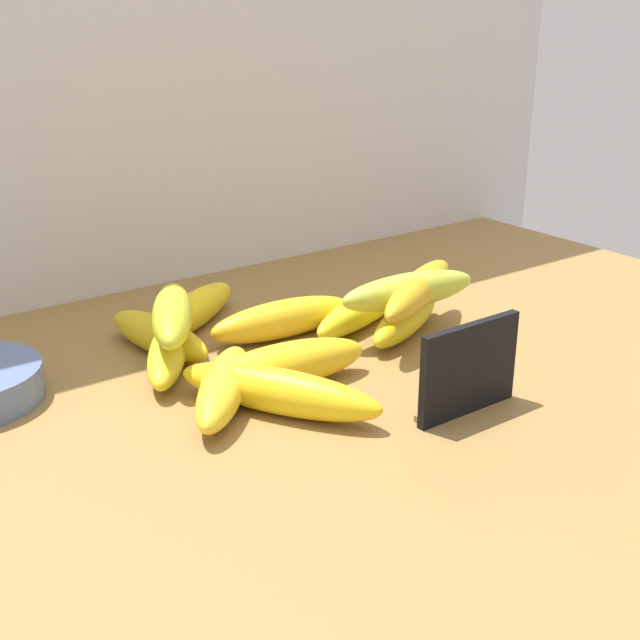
% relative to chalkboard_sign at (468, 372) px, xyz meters
% --- Properties ---
extents(counter_top, '(1.10, 0.76, 0.03)m').
position_rel_chalkboard_sign_xyz_m(counter_top, '(-0.02, 0.10, -0.05)').
color(counter_top, olive).
rests_on(counter_top, ground).
extents(back_wall, '(1.30, 0.02, 0.70)m').
position_rel_chalkboard_sign_xyz_m(back_wall, '(-0.02, 0.49, 0.28)').
color(back_wall, silver).
rests_on(back_wall, ground).
extents(chalkboard_sign, '(0.11, 0.02, 0.08)m').
position_rel_chalkboard_sign_xyz_m(chalkboard_sign, '(0.00, 0.00, 0.00)').
color(chalkboard_sign, black).
rests_on(chalkboard_sign, counter_top).
extents(banana_0, '(0.11, 0.15, 0.04)m').
position_rel_chalkboard_sign_xyz_m(banana_0, '(-0.17, 0.24, -0.02)').
color(banana_0, yellow).
rests_on(banana_0, counter_top).
extents(banana_1, '(0.17, 0.13, 0.04)m').
position_rel_chalkboard_sign_xyz_m(banana_1, '(-0.10, 0.32, -0.02)').
color(banana_1, yellow).
rests_on(banana_1, counter_top).
extents(banana_2, '(0.13, 0.15, 0.04)m').
position_rel_chalkboard_sign_xyz_m(banana_2, '(-0.17, 0.13, -0.02)').
color(banana_2, yellow).
rests_on(banana_2, counter_top).
extents(banana_3, '(0.17, 0.06, 0.04)m').
position_rel_chalkboard_sign_xyz_m(banana_3, '(-0.10, 0.14, -0.02)').
color(banana_3, yellow).
rests_on(banana_3, counter_top).
extents(banana_4, '(0.07, 0.16, 0.04)m').
position_rel_chalkboard_sign_xyz_m(banana_4, '(-0.16, 0.28, -0.02)').
color(banana_4, gold).
rests_on(banana_4, counter_top).
extents(banana_5, '(0.19, 0.10, 0.04)m').
position_rel_chalkboard_sign_xyz_m(banana_5, '(0.06, 0.22, -0.02)').
color(banana_5, yellow).
rests_on(banana_5, counter_top).
extents(banana_6, '(0.17, 0.05, 0.04)m').
position_rel_chalkboard_sign_xyz_m(banana_6, '(-0.03, 0.24, -0.02)').
color(banana_6, gold).
rests_on(banana_6, counter_top).
extents(banana_7, '(0.13, 0.19, 0.04)m').
position_rel_chalkboard_sign_xyz_m(banana_7, '(-0.13, 0.10, -0.02)').
color(banana_7, yellow).
rests_on(banana_7, counter_top).
extents(banana_8, '(0.15, 0.10, 0.03)m').
position_rel_chalkboard_sign_xyz_m(banana_8, '(0.08, 0.17, -0.02)').
color(banana_8, yellow).
rests_on(banana_8, counter_top).
extents(banana_9, '(0.11, 0.16, 0.04)m').
position_rel_chalkboard_sign_xyz_m(banana_9, '(-0.16, 0.24, 0.02)').
color(banana_9, gold).
rests_on(banana_9, banana_0).
extents(banana_10, '(0.19, 0.13, 0.04)m').
position_rel_chalkboard_sign_xyz_m(banana_10, '(0.09, 0.16, 0.01)').
color(banana_10, gold).
rests_on(banana_10, banana_8).
extents(banana_11, '(0.17, 0.06, 0.04)m').
position_rel_chalkboard_sign_xyz_m(banana_11, '(0.07, 0.16, 0.02)').
color(banana_11, gold).
rests_on(banana_11, banana_8).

